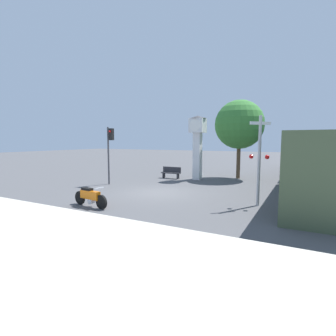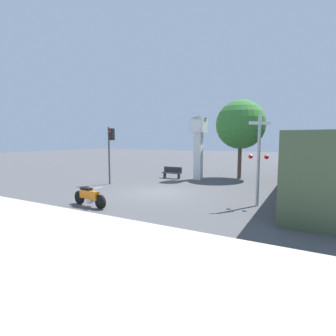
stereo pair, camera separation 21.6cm
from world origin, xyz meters
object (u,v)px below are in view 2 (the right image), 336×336
at_px(railroad_crossing_signal, 259,157).
at_px(street_tree, 241,125).
at_px(clock_tower, 198,137).
at_px(freight_train, 318,160).
at_px(traffic_light, 111,145).
at_px(motorcycle, 89,197).
at_px(bench, 172,172).

distance_m(railroad_crossing_signal, street_tree, 9.19).
bearing_deg(clock_tower, freight_train, 15.79).
bearing_deg(freight_train, traffic_light, -149.90).
xyz_separation_m(motorcycle, street_tree, (3.94, 12.33, 3.82)).
bearing_deg(street_tree, motorcycle, -107.70).
height_order(clock_tower, street_tree, street_tree).
bearing_deg(bench, street_tree, 27.65).
relative_size(freight_train, railroad_crossing_signal, 5.55).
bearing_deg(railroad_crossing_signal, freight_train, 73.77).
xyz_separation_m(clock_tower, freight_train, (8.12, 2.30, -1.57)).
relative_size(motorcycle, clock_tower, 0.44).
relative_size(motorcycle, bench, 1.36).
bearing_deg(freight_train, street_tree, -177.65).
height_order(railroad_crossing_signal, bench, railroad_crossing_signal).
relative_size(motorcycle, railroad_crossing_signal, 0.52).
bearing_deg(clock_tower, motorcycle, -96.83).
relative_size(traffic_light, railroad_crossing_signal, 0.95).
height_order(clock_tower, bench, clock_tower).
relative_size(motorcycle, traffic_light, 0.55).
bearing_deg(freight_train, bench, -165.03).
distance_m(clock_tower, traffic_light, 6.72).
height_order(traffic_light, bench, traffic_light).
relative_size(motorcycle, freight_train, 0.09).
relative_size(freight_train, street_tree, 3.73).
height_order(motorcycle, railroad_crossing_signal, railroad_crossing_signal).
distance_m(motorcycle, railroad_crossing_signal, 8.03).
bearing_deg(street_tree, clock_tower, -142.52).
distance_m(motorcycle, freight_train, 15.70).
height_order(motorcycle, bench, motorcycle).
distance_m(motorcycle, street_tree, 13.50).
xyz_separation_m(motorcycle, freight_train, (9.35, 12.55, 1.24)).
bearing_deg(clock_tower, bench, -168.32).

